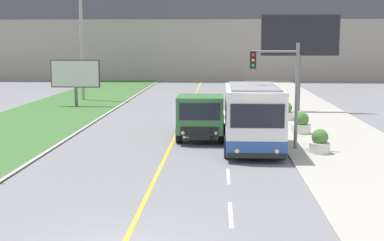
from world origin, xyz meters
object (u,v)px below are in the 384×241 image
object	(u,v)px
city_bus	(253,118)
dump_truck	(201,116)
utility_pole_far	(81,33)
traffic_light_mast	(282,82)
billboard_small	(75,75)
planter_round_third	(286,112)
billboard_large	(300,38)
planter_round_second	(301,124)
planter_round_near	(320,143)

from	to	relation	value
city_bus	dump_truck	world-z (taller)	city_bus
utility_pole_far	traffic_light_mast	xyz separation A→B (m)	(14.92, -21.32, -2.57)
billboard_small	city_bus	bearing A→B (deg)	-52.59
traffic_light_mast	city_bus	bearing A→B (deg)	-165.79
utility_pole_far	planter_round_third	bearing A→B (deg)	-35.73
billboard_large	billboard_small	world-z (taller)	billboard_large
dump_truck	billboard_small	size ratio (longest dim) A/B	1.63
planter_round_second	billboard_small	bearing A→B (deg)	142.19
city_bus	billboard_small	size ratio (longest dim) A/B	1.48
traffic_light_mast	billboard_large	bearing A→B (deg)	78.55
billboard_small	planter_round_third	distance (m)	17.29
dump_truck	planter_round_third	bearing A→B (deg)	53.01
billboard_small	planter_round_third	size ratio (longest dim) A/B	3.34
dump_truck	traffic_light_mast	world-z (taller)	traffic_light_mast
utility_pole_far	billboard_small	distance (m)	5.80
traffic_light_mast	billboard_large	size ratio (longest dim) A/B	0.72
billboard_small	planter_round_third	bearing A→B (deg)	-24.13
city_bus	planter_round_third	bearing A→B (deg)	74.56
city_bus	planter_round_third	world-z (taller)	city_bus
city_bus	planter_round_second	bearing A→B (deg)	57.58
city_bus	planter_round_second	world-z (taller)	city_bus
planter_round_near	dump_truck	bearing A→B (deg)	146.89
billboard_small	traffic_light_mast	bearing A→B (deg)	-49.32
billboard_large	planter_round_second	xyz separation A→B (m)	(-1.27, -9.94, -4.74)
dump_truck	planter_round_second	distance (m)	5.75
dump_truck	planter_round_near	distance (m)	6.62
traffic_light_mast	planter_round_second	size ratio (longest dim) A/B	4.17
utility_pole_far	planter_round_third	world-z (taller)	utility_pole_far
dump_truck	billboard_small	bearing A→B (deg)	126.62
traffic_light_mast	planter_round_third	xyz separation A→B (m)	(1.42, 9.57, -2.65)
city_bus	planter_round_third	xyz separation A→B (m)	(2.74, 9.90, -0.97)
traffic_light_mast	planter_round_third	distance (m)	10.03
city_bus	billboard_small	distance (m)	21.33
billboard_large	planter_round_near	distance (m)	16.01
planter_round_near	city_bus	bearing A→B (deg)	167.12
dump_truck	utility_pole_far	world-z (taller)	utility_pole_far
utility_pole_far	planter_round_near	distance (m)	28.31
traffic_light_mast	billboard_small	size ratio (longest dim) A/B	1.30
dump_truck	billboard_small	xyz separation A→B (m)	(-10.41, 14.01, 1.30)
city_bus	traffic_light_mast	bearing A→B (deg)	14.21
traffic_light_mast	billboard_large	distance (m)	14.66
dump_truck	utility_pole_far	distance (m)	22.24
city_bus	planter_round_near	world-z (taller)	city_bus
utility_pole_far	planter_round_second	xyz separation A→B (m)	(16.52, -17.04, -5.21)
traffic_light_mast	planter_round_second	bearing A→B (deg)	69.39
billboard_large	billboard_small	bearing A→B (deg)	172.11
utility_pole_far	planter_round_third	distance (m)	20.79
billboard_large	dump_truck	bearing A→B (deg)	-120.04
billboard_small	planter_round_second	distance (m)	20.18
city_bus	traffic_light_mast	world-z (taller)	traffic_light_mast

